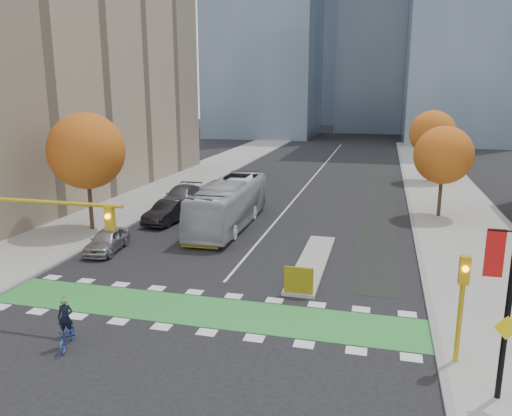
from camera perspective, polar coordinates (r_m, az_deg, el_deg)
The scene contains 21 objects.
ground at distance 21.71m, azimuth -7.83°, elevation -13.14°, with size 300.00×300.00×0.00m, color black.
sidewalk_west at distance 44.43m, azimuth -14.35°, elevation 0.44°, with size 7.00×120.00×0.15m, color gray.
sidewalk_east at distance 39.57m, azimuth 22.52°, elevation -1.72°, with size 7.00×120.00×0.15m, color gray.
curb_west at distance 42.88m, azimuth -10.24°, elevation 0.19°, with size 0.30×120.00×0.16m, color gray.
curb_east at distance 39.20m, azimuth 17.46°, elevation -1.45°, with size 0.30×120.00×0.16m, color gray.
bike_crossing at distance 22.96m, azimuth -6.41°, elevation -11.55°, with size 20.00×3.00×0.01m, color #2C8735.
centre_line at distance 59.22m, azimuth 6.82°, elevation 3.82°, with size 0.15×70.00×0.01m, color silver.
bike_lane_paint at distance 48.90m, azimuth 13.98°, elevation 1.52°, with size 2.50×50.00×0.01m, color black.
median_island at distance 28.80m, azimuth 6.46°, elevation -6.16°, with size 1.60×10.00×0.16m, color gray.
hazard_board at distance 24.09m, azimuth 4.89°, elevation -8.24°, with size 1.40×0.12×1.30m, color yellow.
building_west at distance 50.99m, azimuth -24.88°, elevation 15.32°, with size 16.00×44.00×25.00m, color gray.
tree_west at distance 35.99m, azimuth -18.81°, elevation 6.18°, with size 5.20×5.20×8.22m.
tree_east_near at distance 40.47m, azimuth 20.63°, elevation 5.67°, with size 4.40×4.40×7.08m.
tree_east_far at distance 56.33m, azimuth 19.52°, elevation 8.05°, with size 4.80×4.80×7.65m.
traffic_signal_west at distance 23.97m, azimuth -26.49°, elevation -1.61°, with size 8.53×0.56×5.20m.
traffic_signal_east at distance 18.97m, azimuth 22.49°, elevation -9.04°, with size 0.35×0.43×4.10m.
cyclist at distance 20.92m, azimuth -20.83°, elevation -12.96°, with size 1.14×1.84×2.00m.
bus at distance 35.94m, azimuth -3.12°, elevation 0.49°, with size 2.82×12.07×3.36m, color #ACB0B3.
parked_car_a at distance 31.86m, azimuth -16.66°, elevation -3.55°, with size 1.66×4.14×1.41m, color #9D9DA2.
parked_car_b at distance 37.73m, azimuth -9.94°, elevation -0.41°, with size 1.76×5.04×1.66m, color black.
parked_car_c at distance 43.18m, azimuth -8.55°, elevation 1.37°, with size 2.32×5.71×1.66m, color #4E4F54.
Camera 1 is at (7.56, -17.94, 9.60)m, focal length 35.00 mm.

